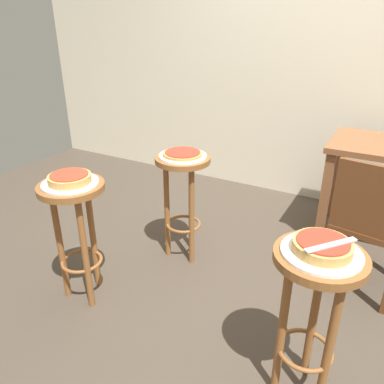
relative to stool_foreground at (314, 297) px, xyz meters
The scene contains 13 objects.
ground_plane 0.82m from the stool_foreground, 134.77° to the left, with size 6.00×6.00×0.00m, color #42382D.
back_wall 2.35m from the stool_foreground, 101.88° to the left, with size 6.00×0.10×3.00m, color beige.
stool_foreground is the anchor object (origin of this frame).
serving_plate_foreground 0.21m from the stool_foreground, behind, with size 0.30×0.30×0.01m, color white.
pizza_foreground 0.24m from the stool_foreground, 90.00° to the right, with size 0.22×0.22×0.05m.
stool_middle 1.29m from the stool_foreground, behind, with size 0.35×0.35×0.73m.
serving_plate_middle 1.31m from the stool_foreground, behind, with size 0.30×0.30×0.01m, color silver.
pizza_middle 1.31m from the stool_foreground, behind, with size 0.22×0.22×0.05m.
stool_leftside 1.20m from the stool_foreground, 145.68° to the left, with size 0.35×0.35×0.73m.
serving_plate_leftside 1.22m from the stool_foreground, 145.68° to the left, with size 0.30×0.30×0.01m, color white.
pizza_leftside 1.22m from the stool_foreground, 145.68° to the left, with size 0.25×0.25×0.02m.
wooden_chair 0.88m from the stool_foreground, 81.13° to the left, with size 0.46×0.46×0.85m.
pizza_server_knife 0.27m from the stool_foreground, 33.69° to the right, with size 0.22×0.02×0.01m, color silver.
Camera 1 is at (0.59, -1.70, 1.53)m, focal length 35.37 mm.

